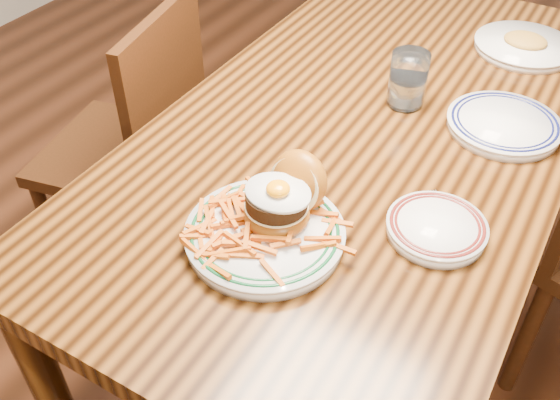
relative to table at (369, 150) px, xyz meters
The scene contains 8 objects.
floor 0.66m from the table, ahead, with size 6.00×6.00×0.00m, color black.
table is the anchor object (origin of this frame).
chair_left 0.71m from the table, behind, with size 0.49×0.49×0.88m.
main_plate 0.45m from the table, 90.84° to the right, with size 0.28×0.30×0.14m.
side_plate 0.39m from the table, 48.55° to the right, with size 0.18×0.18×0.03m.
rear_plate 0.30m from the table, 21.84° to the left, with size 0.25×0.25×0.03m.
water_glass 0.18m from the table, 68.47° to the left, with size 0.08×0.08×0.13m.
far_plate 0.54m from the table, 66.70° to the left, with size 0.25×0.25×0.05m.
Camera 1 is at (0.41, -1.11, 1.54)m, focal length 40.00 mm.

